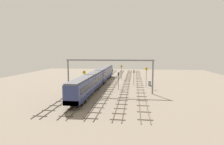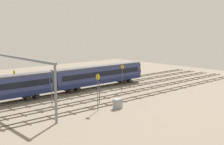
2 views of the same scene
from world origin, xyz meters
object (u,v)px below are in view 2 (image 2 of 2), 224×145
at_px(speed_sign_near_foreground, 122,74).
at_px(signal_light_trackside_departure, 100,86).
at_px(overhead_gantry, 20,68).
at_px(train, 55,82).
at_px(speed_sign_mid_trackside, 14,80).
at_px(signal_light_trackside_approach, 52,87).
at_px(relay_cabinet, 118,104).
at_px(speed_sign_far_trackside, 98,87).

bearing_deg(speed_sign_near_foreground, signal_light_trackside_departure, -155.40).
bearing_deg(signal_light_trackside_departure, overhead_gantry, 152.24).
bearing_deg(overhead_gantry, train, 26.57).
bearing_deg(speed_sign_mid_trackside, signal_light_trackside_approach, -74.02).
bearing_deg(train, signal_light_trackside_departure, -76.30).
relative_size(signal_light_trackside_approach, relay_cabinet, 2.99).
xyz_separation_m(overhead_gantry, relay_cabinet, (11.64, -11.16, -5.87)).
bearing_deg(speed_sign_far_trackside, speed_sign_near_foreground, 31.46).
distance_m(overhead_gantry, signal_light_trackside_departure, 13.85).
relative_size(overhead_gantry, speed_sign_mid_trackside, 4.11).
relative_size(speed_sign_near_foreground, signal_light_trackside_departure, 1.17).
distance_m(speed_sign_near_foreground, speed_sign_far_trackside, 15.93).
bearing_deg(signal_light_trackside_approach, overhead_gantry, 157.66).
height_order(speed_sign_far_trackside, relay_cabinet, speed_sign_far_trackside).
relative_size(speed_sign_near_foreground, speed_sign_far_trackside, 0.94).
bearing_deg(speed_sign_mid_trackside, signal_light_trackside_departure, -53.93).
height_order(speed_sign_mid_trackside, speed_sign_far_trackside, speed_sign_far_trackside).
height_order(signal_light_trackside_approach, signal_light_trackside_departure, signal_light_trackside_approach).
bearing_deg(relay_cabinet, signal_light_trackside_departure, 87.67).
relative_size(signal_light_trackside_approach, signal_light_trackside_departure, 1.01).
bearing_deg(train, overhead_gantry, -153.43).
height_order(speed_sign_near_foreground, speed_sign_far_trackside, speed_sign_far_trackside).
bearing_deg(train, relay_cabinet, -81.19).
bearing_deg(speed_sign_far_trackside, signal_light_trackside_departure, 46.98).
height_order(train, signal_light_trackside_approach, train).
xyz_separation_m(speed_sign_mid_trackside, signal_light_trackside_approach, (2.61, -9.10, -0.38)).
height_order(overhead_gantry, relay_cabinet, overhead_gantry).
height_order(speed_sign_mid_trackside, signal_light_trackside_approach, speed_sign_mid_trackside).
bearing_deg(signal_light_trackside_departure, speed_sign_mid_trackside, 126.07).
relative_size(train, relay_cabinet, 31.04).
height_order(overhead_gantry, speed_sign_far_trackside, overhead_gantry).
distance_m(signal_light_trackside_approach, relay_cabinet, 11.80).
xyz_separation_m(train, speed_sign_near_foreground, (12.82, -6.18, 0.89)).
bearing_deg(signal_light_trackside_departure, relay_cabinet, -92.33).
bearing_deg(signal_light_trackside_departure, train, 103.70).
bearing_deg(signal_light_trackside_approach, relay_cabinet, -52.98).
xyz_separation_m(speed_sign_near_foreground, signal_light_trackside_departure, (-10.17, -4.66, -0.41)).
bearing_deg(speed_sign_near_foreground, overhead_gantry, 175.91).
bearing_deg(overhead_gantry, speed_sign_near_foreground, -4.09).
height_order(train, overhead_gantry, overhead_gantry).
height_order(speed_sign_near_foreground, signal_light_trackside_departure, speed_sign_near_foreground).
height_order(overhead_gantry, speed_sign_mid_trackside, overhead_gantry).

